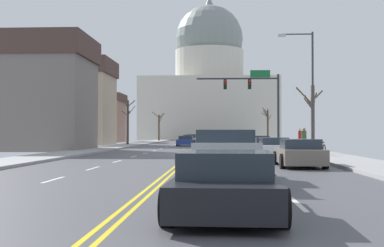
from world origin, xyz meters
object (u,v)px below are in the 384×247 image
at_px(sedan_near_03, 299,154).
at_px(pickup_truck_near_04, 225,158).
at_px(sedan_oncoming_03, 196,138).
at_px(sedan_oncoming_01, 190,140).
at_px(street_lamp_right, 308,81).
at_px(sedan_near_02, 273,148).
at_px(pedestrian_00, 300,137).
at_px(bicycle_parked, 322,150).
at_px(sedan_oncoming_00, 186,141).
at_px(sedan_near_00, 259,143).
at_px(sedan_near_05, 226,185).
at_px(sedan_oncoming_02, 193,139).
at_px(pedestrian_01, 304,139).
at_px(signal_gantry, 256,92).
at_px(sedan_near_01, 267,146).

relative_size(sedan_near_03, pickup_truck_near_04, 0.77).
bearing_deg(sedan_oncoming_03, sedan_oncoming_01, -90.00).
distance_m(street_lamp_right, sedan_near_02, 6.89).
bearing_deg(pedestrian_00, sedan_oncoming_03, 105.72).
bearing_deg(street_lamp_right, sedan_near_03, -101.95).
bearing_deg(bicycle_parked, sedan_oncoming_00, 110.48).
height_order(sedan_near_00, sedan_near_05, sedan_near_00).
distance_m(pickup_truck_near_04, sedan_oncoming_02, 58.65).
distance_m(sedan_oncoming_00, pedestrian_01, 24.62).
bearing_deg(signal_gantry, sedan_near_03, -90.08).
xyz_separation_m(sedan_near_00, sedan_near_03, (0.04, -21.58, 0.00)).
height_order(sedan_near_03, sedan_oncoming_03, sedan_near_03).
relative_size(pickup_truck_near_04, sedan_oncoming_02, 1.30).
xyz_separation_m(sedan_oncoming_00, pedestrian_00, (10.85, -12.57, 0.56)).
height_order(signal_gantry, sedan_oncoming_02, signal_gantry).
bearing_deg(pedestrian_00, sedan_near_02, -104.91).
bearing_deg(sedan_near_03, sedan_oncoming_01, 99.48).
distance_m(sedan_oncoming_02, pedestrian_00, 31.36).
distance_m(sedan_oncoming_02, pedestrian_01, 40.68).
xyz_separation_m(sedan_near_00, sedan_oncoming_02, (-7.18, 30.06, 0.02)).
bearing_deg(pedestrian_01, signal_gantry, 99.10).
bearing_deg(pedestrian_01, bicycle_parked, -83.40).
relative_size(sedan_near_03, sedan_oncoming_02, 1.01).
distance_m(sedan_oncoming_03, bicycle_parked, 53.54).
bearing_deg(sedan_near_03, sedan_near_05, -104.68).
height_order(sedan_near_05, bicycle_parked, sedan_near_05).
distance_m(sedan_oncoming_01, bicycle_parked, 36.51).
height_order(sedan_near_00, pedestrian_00, pedestrian_00).
height_order(sedan_oncoming_02, pedestrian_00, pedestrian_00).
bearing_deg(street_lamp_right, sedan_oncoming_00, 112.72).
relative_size(street_lamp_right, sedan_near_03, 1.83).
height_order(sedan_near_01, pedestrian_00, pedestrian_00).
bearing_deg(sedan_near_01, sedan_near_05, -97.08).
xyz_separation_m(street_lamp_right, pedestrian_01, (-0.21, 0.43, -3.88)).
distance_m(sedan_near_01, pedestrian_01, 3.25).
relative_size(signal_gantry, pedestrian_00, 4.56).
relative_size(signal_gantry, pedestrian_01, 4.58).
distance_m(street_lamp_right, sedan_near_00, 11.15).
xyz_separation_m(sedan_near_03, bicycle_parked, (2.70, 8.21, -0.10)).
bearing_deg(sedan_oncoming_01, street_lamp_right, -72.98).
relative_size(pickup_truck_near_04, sedan_oncoming_00, 1.24).
height_order(pickup_truck_near_04, sedan_oncoming_01, pickup_truck_near_04).
xyz_separation_m(sedan_near_03, sedan_oncoming_02, (-7.22, 51.63, 0.02)).
bearing_deg(sedan_oncoming_01, sedan_oncoming_02, 89.87).
relative_size(street_lamp_right, sedan_near_02, 1.80).
bearing_deg(pedestrian_01, sedan_near_02, -118.20).
relative_size(signal_gantry, sedan_near_01, 1.70).
bearing_deg(sedan_oncoming_03, sedan_near_05, -87.10).
bearing_deg(sedan_oncoming_02, pedestrian_01, -76.54).
relative_size(sedan_near_00, sedan_near_03, 1.01).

